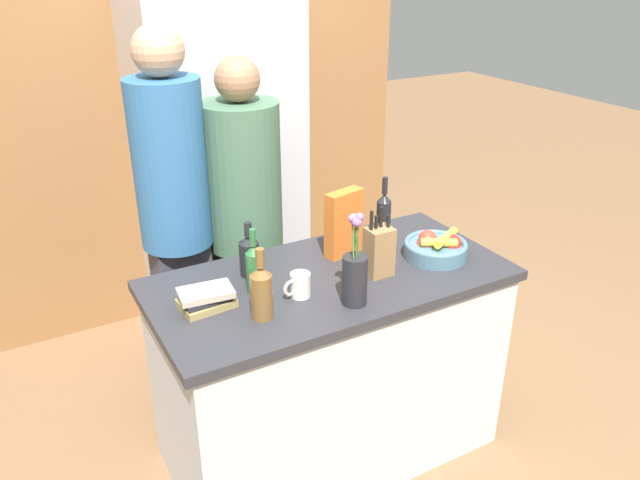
{
  "coord_description": "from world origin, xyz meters",
  "views": [
    {
      "loc": [
        -1.09,
        -1.87,
        2.05
      ],
      "look_at": [
        0.0,
        0.09,
        1.0
      ],
      "focal_mm": 35.0,
      "sensor_mm": 36.0,
      "label": 1
    }
  ],
  "objects_px": {
    "flower_vase": "(355,272)",
    "person_in_blue": "(245,218)",
    "cereal_box": "(344,223)",
    "fruit_bowl": "(435,247)",
    "bottle_water": "(254,267)",
    "bottle_vinegar": "(261,291)",
    "book_stack": "(206,298)",
    "person_at_sink": "(175,209)",
    "bottle_wine": "(384,216)",
    "coffee_mug": "(300,285)",
    "refrigerator": "(220,172)",
    "bottle_oil": "(249,254)",
    "knife_block": "(379,251)"
  },
  "relations": [
    {
      "from": "bottle_wine",
      "to": "person_at_sink",
      "type": "relative_size",
      "value": 0.16
    },
    {
      "from": "cereal_box",
      "to": "fruit_bowl",
      "type": "bearing_deg",
      "value": -33.47
    },
    {
      "from": "knife_block",
      "to": "book_stack",
      "type": "bearing_deg",
      "value": 172.02
    },
    {
      "from": "coffee_mug",
      "to": "person_in_blue",
      "type": "distance_m",
      "value": 0.68
    },
    {
      "from": "person_at_sink",
      "to": "coffee_mug",
      "type": "bearing_deg",
      "value": -73.56
    },
    {
      "from": "flower_vase",
      "to": "bottle_vinegar",
      "type": "height_order",
      "value": "flower_vase"
    },
    {
      "from": "bottle_oil",
      "to": "person_at_sink",
      "type": "bearing_deg",
      "value": 108.21
    },
    {
      "from": "person_at_sink",
      "to": "flower_vase",
      "type": "bearing_deg",
      "value": -67.57
    },
    {
      "from": "flower_vase",
      "to": "bottle_wine",
      "type": "distance_m",
      "value": 0.57
    },
    {
      "from": "bottle_vinegar",
      "to": "bottle_water",
      "type": "bearing_deg",
      "value": 74.18
    },
    {
      "from": "book_stack",
      "to": "person_in_blue",
      "type": "distance_m",
      "value": 0.71
    },
    {
      "from": "bottle_wine",
      "to": "person_in_blue",
      "type": "bearing_deg",
      "value": 138.94
    },
    {
      "from": "refrigerator",
      "to": "coffee_mug",
      "type": "distance_m",
      "value": 1.33
    },
    {
      "from": "knife_block",
      "to": "bottle_vinegar",
      "type": "distance_m",
      "value": 0.53
    },
    {
      "from": "fruit_bowl",
      "to": "flower_vase",
      "type": "relative_size",
      "value": 0.74
    },
    {
      "from": "refrigerator",
      "to": "bottle_water",
      "type": "distance_m",
      "value": 1.24
    },
    {
      "from": "flower_vase",
      "to": "cereal_box",
      "type": "relative_size",
      "value": 1.27
    },
    {
      "from": "coffee_mug",
      "to": "book_stack",
      "type": "distance_m",
      "value": 0.34
    },
    {
      "from": "bottle_water",
      "to": "coffee_mug",
      "type": "bearing_deg",
      "value": -41.37
    },
    {
      "from": "coffee_mug",
      "to": "person_at_sink",
      "type": "relative_size",
      "value": 0.06
    },
    {
      "from": "fruit_bowl",
      "to": "bottle_water",
      "type": "bearing_deg",
      "value": 172.71
    },
    {
      "from": "coffee_mug",
      "to": "bottle_oil",
      "type": "xyz_separation_m",
      "value": [
        -0.09,
        0.25,
        0.04
      ]
    },
    {
      "from": "refrigerator",
      "to": "knife_block",
      "type": "xyz_separation_m",
      "value": [
        0.16,
        -1.31,
        0.04
      ]
    },
    {
      "from": "coffee_mug",
      "to": "refrigerator",
      "type": "bearing_deg",
      "value": 81.78
    },
    {
      "from": "bottle_vinegar",
      "to": "person_in_blue",
      "type": "bearing_deg",
      "value": 71.36
    },
    {
      "from": "coffee_mug",
      "to": "fruit_bowl",
      "type": "bearing_deg",
      "value": 1.34
    },
    {
      "from": "flower_vase",
      "to": "person_in_blue",
      "type": "distance_m",
      "value": 0.83
    },
    {
      "from": "refrigerator",
      "to": "bottle_water",
      "type": "xyz_separation_m",
      "value": [
        -0.32,
        -1.2,
        0.04
      ]
    },
    {
      "from": "bottle_water",
      "to": "person_at_sink",
      "type": "xyz_separation_m",
      "value": [
        -0.11,
        0.59,
        0.05
      ]
    },
    {
      "from": "coffee_mug",
      "to": "bottle_water",
      "type": "bearing_deg",
      "value": 138.63
    },
    {
      "from": "refrigerator",
      "to": "bottle_wine",
      "type": "bearing_deg",
      "value": -70.99
    },
    {
      "from": "fruit_bowl",
      "to": "flower_vase",
      "type": "distance_m",
      "value": 0.52
    },
    {
      "from": "book_stack",
      "to": "person_in_blue",
      "type": "height_order",
      "value": "person_in_blue"
    },
    {
      "from": "flower_vase",
      "to": "bottle_wine",
      "type": "height_order",
      "value": "flower_vase"
    },
    {
      "from": "knife_block",
      "to": "bottle_oil",
      "type": "relative_size",
      "value": 1.25
    },
    {
      "from": "flower_vase",
      "to": "cereal_box",
      "type": "distance_m",
      "value": 0.41
    },
    {
      "from": "bottle_vinegar",
      "to": "bottle_wine",
      "type": "bearing_deg",
      "value": 24.1
    },
    {
      "from": "flower_vase",
      "to": "refrigerator",
      "type": "bearing_deg",
      "value": 88.47
    },
    {
      "from": "bottle_water",
      "to": "cereal_box",
      "type": "bearing_deg",
      "value": 13.8
    },
    {
      "from": "bottle_vinegar",
      "to": "bottle_water",
      "type": "distance_m",
      "value": 0.19
    },
    {
      "from": "bottle_wine",
      "to": "bottle_water",
      "type": "distance_m",
      "value": 0.7
    },
    {
      "from": "fruit_bowl",
      "to": "flower_vase",
      "type": "xyz_separation_m",
      "value": [
        -0.49,
        -0.15,
        0.08
      ]
    },
    {
      "from": "fruit_bowl",
      "to": "bottle_water",
      "type": "relative_size",
      "value": 1.03
    },
    {
      "from": "cereal_box",
      "to": "coffee_mug",
      "type": "bearing_deg",
      "value": -145.23
    },
    {
      "from": "coffee_mug",
      "to": "person_at_sink",
      "type": "height_order",
      "value": "person_at_sink"
    },
    {
      "from": "refrigerator",
      "to": "bottle_vinegar",
      "type": "height_order",
      "value": "refrigerator"
    },
    {
      "from": "bottle_vinegar",
      "to": "bottle_oil",
      "type": "bearing_deg",
      "value": 74.16
    },
    {
      "from": "flower_vase",
      "to": "person_in_blue",
      "type": "relative_size",
      "value": 0.22
    },
    {
      "from": "bottle_vinegar",
      "to": "person_in_blue",
      "type": "xyz_separation_m",
      "value": [
        0.25,
        0.74,
        -0.06
      ]
    },
    {
      "from": "cereal_box",
      "to": "coffee_mug",
      "type": "xyz_separation_m",
      "value": [
        -0.33,
        -0.23,
        -0.09
      ]
    }
  ]
}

